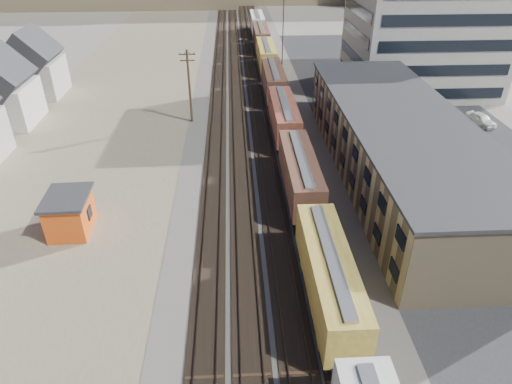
{
  "coord_description": "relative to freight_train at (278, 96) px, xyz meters",
  "views": [
    {
      "loc": [
        -2.77,
        -18.48,
        24.82
      ],
      "look_at": [
        -0.82,
        17.44,
        3.0
      ],
      "focal_mm": 32.0,
      "sensor_mm": 36.0,
      "label": 1
    }
  ],
  "objects": [
    {
      "name": "ground",
      "position": [
        -3.8,
        -43.99,
        -2.79
      ],
      "size": [
        300.0,
        300.0,
        0.0
      ],
      "primitive_type": "plane",
      "color": "#6B6356",
      "rests_on": "ground"
    },
    {
      "name": "ballast_bed",
      "position": [
        -3.8,
        6.01,
        -2.76
      ],
      "size": [
        18.0,
        200.0,
        0.06
      ],
      "primitive_type": "cube",
      "color": "#4C4742",
      "rests_on": "ground"
    },
    {
      "name": "dirt_yard",
      "position": [
        -23.8,
        -3.99,
        -2.78
      ],
      "size": [
        24.0,
        180.0,
        0.03
      ],
      "primitive_type": "cube",
      "color": "#6F624C",
      "rests_on": "ground"
    },
    {
      "name": "asphalt_lot",
      "position": [
        18.2,
        -8.99,
        -2.77
      ],
      "size": [
        26.0,
        120.0,
        0.04
      ],
      "primitive_type": "cube",
      "color": "#232326",
      "rests_on": "ground"
    },
    {
      "name": "rail_tracks",
      "position": [
        -4.35,
        6.01,
        -2.68
      ],
      "size": [
        11.4,
        200.0,
        0.24
      ],
      "color": "black",
      "rests_on": "ground"
    },
    {
      "name": "freight_train",
      "position": [
        0.0,
        0.0,
        0.0
      ],
      "size": [
        3.0,
        119.74,
        4.46
      ],
      "color": "black",
      "rests_on": "ground"
    },
    {
      "name": "warehouse",
      "position": [
        11.18,
        -18.99,
        0.86
      ],
      "size": [
        12.4,
        40.4,
        7.25
      ],
      "color": "#9F8863",
      "rests_on": "ground"
    },
    {
      "name": "office_tower",
      "position": [
        24.15,
        10.97,
        6.47
      ],
      "size": [
        22.6,
        18.6,
        18.45
      ],
      "color": "#9E998E",
      "rests_on": "ground"
    },
    {
      "name": "utility_pole_north",
      "position": [
        -12.3,
        -1.99,
        2.5
      ],
      "size": [
        2.2,
        0.32,
        10.0
      ],
      "color": "#382619",
      "rests_on": "ground"
    },
    {
      "name": "radio_mast",
      "position": [
        2.2,
        16.01,
        6.33
      ],
      "size": [
        1.2,
        0.16,
        18.0
      ],
      "color": "black",
      "rests_on": "ground"
    },
    {
      "name": "maintenance_shed",
      "position": [
        -21.53,
        -27.42,
        -0.93
      ],
      "size": [
        3.99,
        5.09,
        3.65
      ],
      "color": "#D84E14",
      "rests_on": "ground"
    },
    {
      "name": "parked_car_blue",
      "position": [
        22.26,
        13.02,
        -2.06
      ],
      "size": [
        3.89,
        5.74,
        1.46
      ],
      "primitive_type": "imported",
      "rotation": [
        0.0,
        0.0,
        0.3
      ],
      "color": "navy",
      "rests_on": "ground"
    },
    {
      "name": "parked_car_far",
      "position": [
        27.66,
        -5.3,
        -2.0
      ],
      "size": [
        3.14,
        5.02,
        1.59
      ],
      "primitive_type": "imported",
      "rotation": [
        0.0,
        0.0,
        0.29
      ],
      "color": "white",
      "rests_on": "ground"
    }
  ]
}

